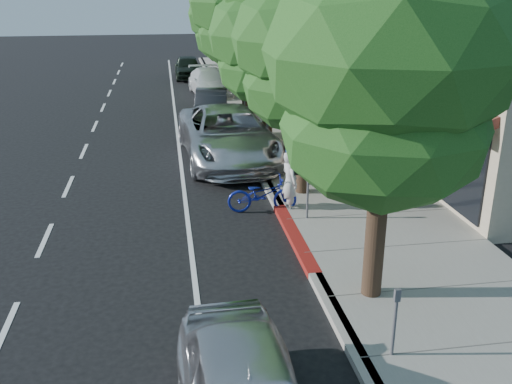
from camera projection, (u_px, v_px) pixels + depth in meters
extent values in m
plane|color=black|center=(304.00, 258.00, 13.36)|extent=(120.00, 120.00, 0.00)
cube|color=gray|center=(314.00, 154.00, 21.07)|extent=(4.60, 56.00, 0.15)
cube|color=#9E998E|center=(253.00, 157.00, 20.73)|extent=(0.30, 56.00, 0.15)
cube|color=maroon|center=(295.00, 237.00, 14.25)|extent=(0.32, 4.00, 0.15)
cube|color=#C7B499|center=(403.00, 33.00, 30.20)|extent=(10.00, 36.00, 7.00)
cylinder|color=black|center=(375.00, 237.00, 11.15)|extent=(0.40, 0.40, 2.79)
ellipsoid|color=#194C16|center=(384.00, 128.00, 10.38)|extent=(3.86, 3.86, 3.09)
ellipsoid|color=#194C16|center=(390.00, 52.00, 9.91)|extent=(4.54, 4.54, 3.63)
cylinder|color=black|center=(303.00, 154.00, 16.73)|extent=(0.40, 0.40, 2.63)
ellipsoid|color=#194C16|center=(305.00, 84.00, 16.01)|extent=(3.61, 3.61, 2.89)
ellipsoid|color=#194C16|center=(307.00, 37.00, 15.56)|extent=(4.24, 4.24, 3.39)
cylinder|color=black|center=(267.00, 114.00, 22.32)|extent=(0.40, 0.40, 2.40)
ellipsoid|color=#194C16|center=(268.00, 65.00, 21.66)|extent=(3.91, 3.91, 3.13)
ellipsoid|color=#194C16|center=(268.00, 33.00, 21.26)|extent=(4.60, 4.60, 3.68)
cylinder|color=black|center=(246.00, 82.00, 27.78)|extent=(0.40, 0.40, 2.93)
ellipsoid|color=#194C16|center=(245.00, 33.00, 26.97)|extent=(4.61, 4.61, 3.69)
ellipsoid|color=#194C16|center=(245.00, 1.00, 26.48)|extent=(5.42, 5.42, 4.34)
cylinder|color=black|center=(231.00, 69.00, 33.42)|extent=(0.40, 0.40, 2.44)
ellipsoid|color=#194C16|center=(231.00, 35.00, 32.75)|extent=(4.24, 4.24, 3.39)
ellipsoid|color=#194C16|center=(231.00, 14.00, 32.33)|extent=(4.99, 4.99, 3.99)
cylinder|color=black|center=(221.00, 55.00, 38.95)|extent=(0.40, 0.40, 2.54)
ellipsoid|color=#194C16|center=(220.00, 25.00, 38.25)|extent=(3.53, 3.53, 2.83)
ellipsoid|color=#194C16|center=(220.00, 6.00, 37.82)|extent=(4.16, 4.16, 3.32)
imported|color=silver|center=(290.00, 182.00, 15.74)|extent=(0.58, 0.73, 1.76)
imported|color=#1724A1|center=(262.00, 194.00, 15.88)|extent=(1.97, 0.78, 1.02)
imported|color=silver|center=(228.00, 135.00, 20.30)|extent=(3.46, 6.86, 1.86)
imported|color=#232529|center=(211.00, 105.00, 26.40)|extent=(1.90, 4.29, 1.37)
imported|color=white|center=(210.00, 82.00, 32.03)|extent=(2.44, 5.12, 1.44)
imported|color=black|center=(188.00, 67.00, 37.62)|extent=(1.71, 4.22, 1.44)
imported|color=black|center=(377.00, 149.00, 18.24)|extent=(1.09, 1.01, 1.79)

